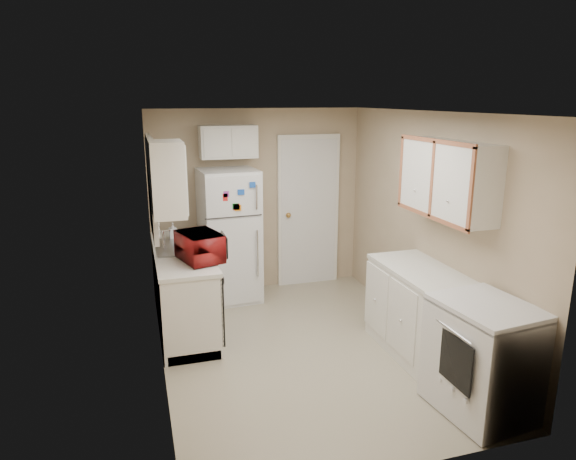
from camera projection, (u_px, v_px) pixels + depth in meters
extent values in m
plane|color=#B6AB91|center=(302.00, 348.00, 5.33)|extent=(3.80, 3.80, 0.00)
plane|color=white|center=(304.00, 112.00, 4.73)|extent=(3.80, 3.80, 0.00)
plane|color=tan|center=(156.00, 249.00, 4.64)|extent=(3.80, 3.80, 0.00)
plane|color=tan|center=(428.00, 227.00, 5.42)|extent=(3.80, 3.80, 0.00)
plane|color=tan|center=(258.00, 201.00, 6.80)|extent=(2.80, 2.80, 0.00)
plane|color=tan|center=(396.00, 313.00, 3.27)|extent=(2.80, 2.80, 0.00)
cube|color=silver|center=(184.00, 289.00, 5.75)|extent=(0.60, 1.80, 0.90)
cube|color=black|center=(218.00, 303.00, 5.26)|extent=(0.03, 0.58, 0.72)
cube|color=gray|center=(181.00, 250.00, 5.79)|extent=(0.54, 0.74, 0.16)
imported|color=maroon|center=(200.00, 246.00, 5.26)|extent=(0.59, 0.43, 0.35)
imported|color=silver|center=(173.00, 231.00, 6.08)|extent=(0.09, 0.10, 0.20)
cube|color=silver|center=(153.00, 187.00, 5.53)|extent=(0.10, 0.98, 1.08)
cube|color=silver|center=(167.00, 179.00, 4.74)|extent=(0.30, 0.45, 0.70)
cube|color=silver|center=(229.00, 236.00, 6.48)|extent=(0.73, 0.71, 1.68)
cube|color=silver|center=(228.00, 142.00, 6.34)|extent=(0.70, 0.30, 0.40)
cube|color=silver|center=(308.00, 212.00, 7.00)|extent=(0.86, 0.06, 2.08)
cube|color=silver|center=(441.00, 327.00, 4.79)|extent=(0.60, 2.00, 0.90)
cube|color=silver|center=(483.00, 358.00, 4.16)|extent=(0.72, 0.85, 0.96)
cube|color=silver|center=(447.00, 179.00, 4.77)|extent=(0.30, 1.20, 0.70)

